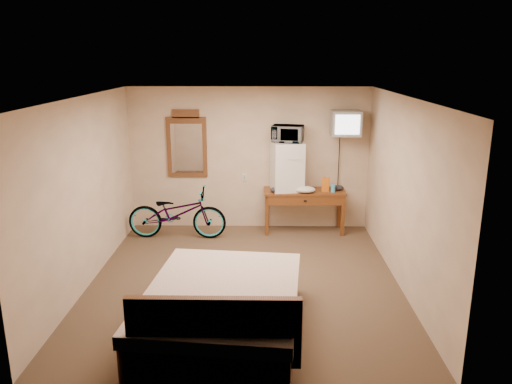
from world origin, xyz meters
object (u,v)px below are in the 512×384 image
microwave (288,134)px  crt_television (346,123)px  blue_cup (333,188)px  wall_mirror (187,145)px  mini_fridge (287,166)px  bed (222,310)px  desk (304,197)px  bicycle (177,213)px

microwave → crt_television: size_ratio=0.88×
blue_cup → wall_mirror: wall_mirror is taller
mini_fridge → bed: bearing=-104.0°
mini_fridge → blue_cup: size_ratio=6.31×
microwave → crt_television: bearing=9.4°
crt_television → wall_mirror: 2.75m
mini_fridge → crt_television: crt_television is taller
desk → crt_television: crt_television is taller
microwave → bed: 3.81m
crt_television → wall_mirror: crt_television is taller
wall_mirror → bed: 3.94m
blue_cup → crt_television: crt_television is taller
desk → crt_television: 1.44m
microwave → bed: bearing=-92.3°
desk → microwave: 1.14m
desk → wall_mirror: wall_mirror is taller
desk → bed: bed is taller
microwave → desk: bearing=0.6°
desk → crt_television: (0.66, 0.02, 1.28)m
blue_cup → wall_mirror: (-2.53, 0.35, 0.69)m
blue_cup → bicycle: (-2.65, -0.25, -0.38)m
microwave → crt_television: 0.98m
mini_fridge → bed: 3.64m
microwave → wall_mirror: 1.78m
wall_mirror → blue_cup: bearing=-7.8°
desk → blue_cup: bearing=-8.7°
blue_cup → wall_mirror: bearing=172.2°
crt_television → wall_mirror: bearing=174.7°
desk → crt_television: bearing=2.0°
blue_cup → wall_mirror: size_ratio=0.11×
crt_television → wall_mirror: size_ratio=0.49×
microwave → blue_cup: microwave is taller
desk → bicycle: bearing=-171.6°
blue_cup → bicycle: 2.69m
blue_cup → crt_television: (0.18, 0.10, 1.10)m
bicycle → bed: 3.21m
microwave → bicycle: 2.30m
desk → wall_mirror: 2.25m
blue_cup → desk: bearing=171.3°
crt_television → wall_mirror: (-2.71, 0.25, -0.41)m
desk → crt_television: size_ratio=2.43×
blue_cup → bicycle: blue_cup is taller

